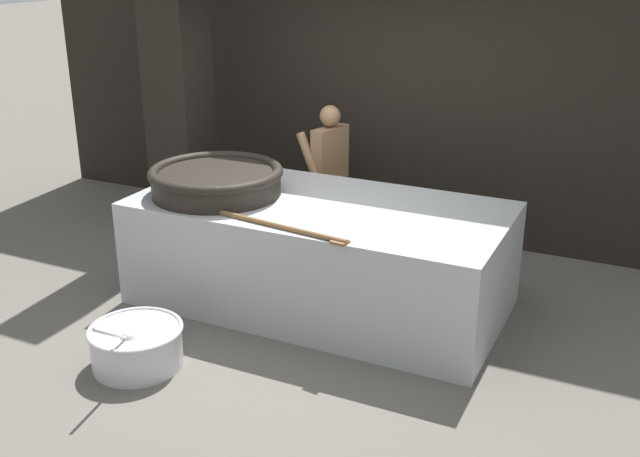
% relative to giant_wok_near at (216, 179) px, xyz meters
% --- Properties ---
extents(ground_plane, '(60.00, 60.00, 0.00)m').
position_rel_giant_wok_near_xyz_m(ground_plane, '(0.92, 0.17, -1.06)').
color(ground_plane, '#666059').
extents(back_wall, '(9.09, 0.24, 4.27)m').
position_rel_giant_wok_near_xyz_m(back_wall, '(0.92, 2.27, 1.08)').
color(back_wall, black).
rests_on(back_wall, ground_plane).
extents(support_pillar, '(0.53, 0.53, 4.27)m').
position_rel_giant_wok_near_xyz_m(support_pillar, '(-1.19, 1.16, 1.08)').
color(support_pillar, black).
rests_on(support_pillar, ground_plane).
extents(hearth_platform, '(3.16, 1.56, 0.93)m').
position_rel_giant_wok_near_xyz_m(hearth_platform, '(0.92, 0.17, -0.60)').
color(hearth_platform, '#B2B7B7').
rests_on(hearth_platform, ground_plane).
extents(giant_wok_near, '(1.17, 1.17, 0.24)m').
position_rel_giant_wok_near_xyz_m(giant_wok_near, '(0.00, 0.00, 0.00)').
color(giant_wok_near, black).
rests_on(giant_wok_near, hearth_platform).
extents(stirring_paddle, '(1.27, 0.23, 0.04)m').
position_rel_giant_wok_near_xyz_m(stirring_paddle, '(0.93, -0.52, -0.11)').
color(stirring_paddle, brown).
rests_on(stirring_paddle, hearth_platform).
extents(cook, '(0.41, 0.59, 1.50)m').
position_rel_giant_wok_near_xyz_m(cook, '(0.45, 1.37, -0.25)').
color(cook, '#9E7551').
rests_on(cook, ground_plane).
extents(prep_bowl_vegetables, '(0.71, 0.91, 0.61)m').
position_rel_giant_wok_near_xyz_m(prep_bowl_vegetables, '(0.15, -1.39, -0.88)').
color(prep_bowl_vegetables, silver).
rests_on(prep_bowl_vegetables, ground_plane).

